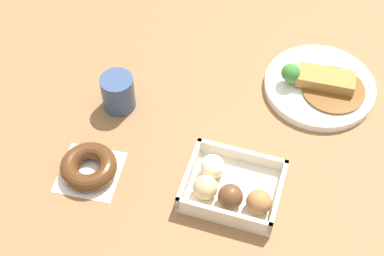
{
  "coord_description": "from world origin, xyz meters",
  "views": [
    {
      "loc": [
        0.14,
        -0.73,
        0.93
      ],
      "look_at": [
        -0.06,
        -0.07,
        0.03
      ],
      "focal_mm": 54.21,
      "sensor_mm": 36.0,
      "label": 1
    }
  ],
  "objects": [
    {
      "name": "ground_plane",
      "position": [
        0.0,
        0.0,
        0.0
      ],
      "size": [
        1.6,
        1.6,
        0.0
      ],
      "primitive_type": "plane",
      "color": "brown"
    },
    {
      "name": "curry_plate",
      "position": [
        0.16,
        0.14,
        0.02
      ],
      "size": [
        0.24,
        0.24,
        0.07
      ],
      "color": "white",
      "rests_on": "ground_plane"
    },
    {
      "name": "chocolate_ring_donut",
      "position": [
        -0.23,
        -0.2,
        0.02
      ],
      "size": [
        0.13,
        0.13,
        0.04
      ],
      "color": "white",
      "rests_on": "ground_plane"
    },
    {
      "name": "donut_box",
      "position": [
        0.04,
        -0.17,
        0.02
      ],
      "size": [
        0.18,
        0.14,
        0.06
      ],
      "color": "beige",
      "rests_on": "ground_plane"
    },
    {
      "name": "coffee_mug",
      "position": [
        -0.23,
        -0.03,
        0.04
      ],
      "size": [
        0.07,
        0.07,
        0.08
      ],
      "primitive_type": "cylinder",
      "color": "#33476B",
      "rests_on": "ground_plane"
    }
  ]
}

